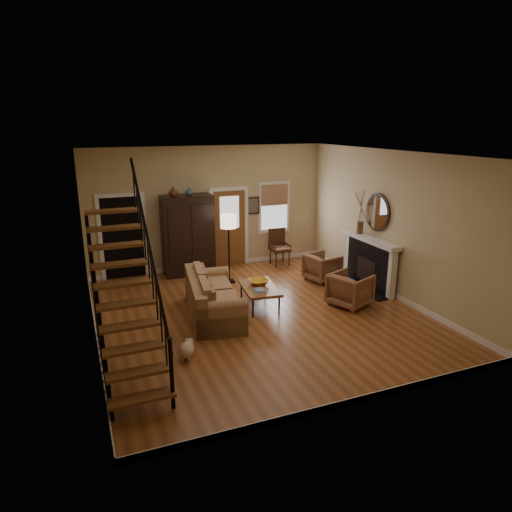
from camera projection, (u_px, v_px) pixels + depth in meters
name	position (u px, v px, depth m)	size (l,w,h in m)	color
room	(214.00, 228.00, 10.60)	(7.00, 7.33, 3.30)	#995427
staircase	(124.00, 277.00, 7.00)	(0.94, 2.80, 3.20)	brown
fireplace	(371.00, 258.00, 10.97)	(0.33, 1.95, 2.30)	black
armoire	(188.00, 235.00, 11.86)	(1.30, 0.60, 2.10)	black
vase_a	(173.00, 192.00, 11.31)	(0.24, 0.24, 0.25)	#4C2619
vase_b	(189.00, 191.00, 11.46)	(0.20, 0.20, 0.21)	#334C60
sofa	(214.00, 297.00, 9.39)	(0.97, 2.24, 0.83)	#9E7248
coffee_table	(259.00, 297.00, 9.92)	(0.71, 1.21, 0.46)	brown
bowl	(259.00, 282.00, 9.99)	(0.41, 0.41, 0.10)	orange
books	(260.00, 291.00, 9.54)	(0.22, 0.30, 0.06)	beige
armchair_left	(350.00, 289.00, 9.96)	(0.78, 0.80, 0.73)	brown
armchair_right	(322.00, 267.00, 11.54)	(0.74, 0.77, 0.70)	brown
floor_lamp	(229.00, 249.00, 11.29)	(0.40, 0.40, 1.73)	black
side_chair	(280.00, 248.00, 12.75)	(0.54, 0.54, 1.02)	#3D2113
dog	(187.00, 351.00, 7.74)	(0.25, 0.42, 0.30)	beige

